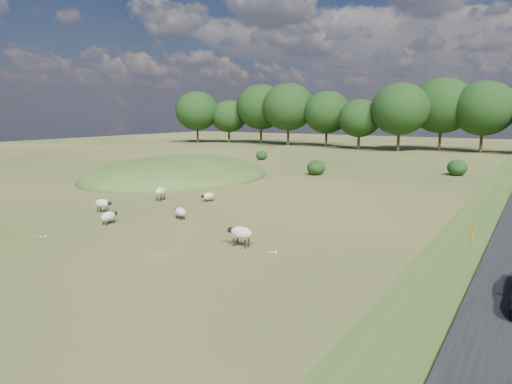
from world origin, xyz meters
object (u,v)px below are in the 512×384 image
sheep_1 (103,203)px  sheep_3 (208,196)px  sheep_0 (109,216)px  marker_post (472,236)px  sheep_5 (161,191)px  sheep_2 (180,212)px  sheep_4 (240,233)px

sheep_1 → sheep_3: bearing=52.3°
sheep_0 → sheep_1: size_ratio=1.03×
sheep_1 → sheep_3: 7.13m
marker_post → sheep_5: bearing=177.7°
sheep_1 → sheep_5: size_ratio=0.89×
sheep_2 → sheep_3: size_ratio=1.06×
sheep_4 → sheep_5: 12.70m
marker_post → sheep_4: bearing=-149.1°
sheep_4 → sheep_1: bearing=-5.7°
marker_post → sheep_5: (-20.14, 0.82, 0.07)m
sheep_0 → sheep_5: 6.97m
sheep_2 → sheep_5: sheep_5 is taller
sheep_1 → sheep_4: 11.36m
sheep_4 → sheep_5: sheep_5 is taller
sheep_0 → sheep_3: sheep_0 is taller
sheep_2 → sheep_4: (6.14, -2.75, 0.24)m
sheep_2 → sheep_1: bearing=40.2°
sheep_2 → sheep_3: 5.37m
marker_post → sheep_0: bearing=-162.1°
sheep_2 → sheep_4: 6.73m
marker_post → sheep_3: marker_post is taller
sheep_4 → sheep_5: (-11.04, 6.26, 0.00)m
marker_post → sheep_2: 15.48m
sheep_0 → sheep_5: size_ratio=0.91×
marker_post → sheep_1: bearing=-168.9°
marker_post → sheep_0: marker_post is taller
sheep_3 → sheep_4: size_ratio=0.87×
sheep_1 → sheep_5: sheep_5 is taller
marker_post → sheep_1: size_ratio=0.97×
sheep_0 → sheep_5: bearing=9.6°
sheep_2 → sheep_3: (-1.88, 5.04, -0.03)m
sheep_3 → sheep_4: 11.18m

